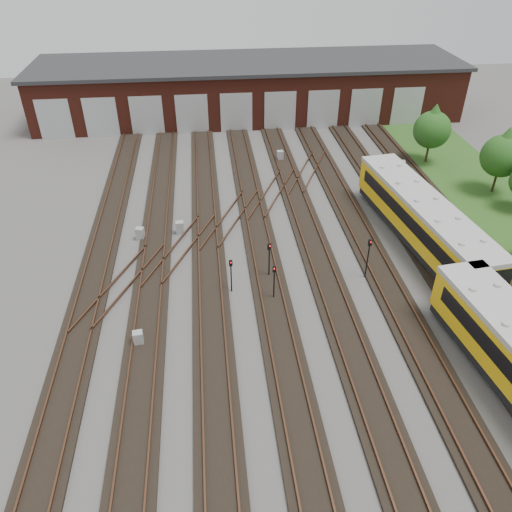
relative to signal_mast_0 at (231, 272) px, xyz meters
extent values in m
plane|color=#454340|center=(4.59, -4.67, -1.63)|extent=(120.00, 120.00, 0.00)
cube|color=black|center=(-9.41, -4.67, -1.54)|extent=(2.40, 70.00, 0.18)
cube|color=#503020|center=(-10.13, -4.67, -1.38)|extent=(0.10, 70.00, 0.15)
cube|color=#503020|center=(-8.69, -4.67, -1.38)|extent=(0.10, 70.00, 0.15)
cube|color=black|center=(-5.41, -4.67, -1.54)|extent=(2.40, 70.00, 0.18)
cube|color=#503020|center=(-6.13, -4.67, -1.38)|extent=(0.10, 70.00, 0.15)
cube|color=#503020|center=(-4.69, -4.67, -1.38)|extent=(0.10, 70.00, 0.15)
cube|color=black|center=(-1.41, -4.67, -1.54)|extent=(2.40, 70.00, 0.18)
cube|color=#503020|center=(-2.13, -4.67, -1.38)|extent=(0.10, 70.00, 0.15)
cube|color=#503020|center=(-0.69, -4.67, -1.38)|extent=(0.10, 70.00, 0.15)
cube|color=black|center=(2.59, -4.67, -1.54)|extent=(2.40, 70.00, 0.18)
cube|color=#503020|center=(1.87, -4.67, -1.38)|extent=(0.10, 70.00, 0.15)
cube|color=#503020|center=(3.31, -4.67, -1.38)|extent=(0.10, 70.00, 0.15)
cube|color=black|center=(6.59, -4.67, -1.54)|extent=(2.40, 70.00, 0.18)
cube|color=#503020|center=(5.87, -4.67, -1.38)|extent=(0.10, 70.00, 0.15)
cube|color=#503020|center=(7.31, -4.67, -1.38)|extent=(0.10, 70.00, 0.15)
cube|color=black|center=(10.59, -4.67, -1.54)|extent=(2.40, 70.00, 0.18)
cube|color=#503020|center=(9.87, -4.67, -1.38)|extent=(0.10, 70.00, 0.15)
cube|color=#503020|center=(11.31, -4.67, -1.38)|extent=(0.10, 70.00, 0.15)
cube|color=black|center=(14.59, -4.67, -1.54)|extent=(2.40, 70.00, 0.18)
cube|color=#503020|center=(13.87, -4.67, -1.38)|extent=(0.10, 70.00, 0.15)
cube|color=#503020|center=(15.31, -4.67, -1.38)|extent=(0.10, 70.00, 0.15)
cube|color=#503020|center=(-3.41, 5.33, -1.38)|extent=(5.40, 9.62, 0.15)
cube|color=#503020|center=(0.59, 9.33, -1.38)|extent=(5.40, 9.62, 0.15)
cube|color=#503020|center=(4.59, 13.33, -1.38)|extent=(5.40, 9.62, 0.15)
cube|color=#503020|center=(-7.41, 1.33, -1.38)|extent=(5.40, 9.62, 0.15)
cube|color=#503020|center=(8.59, 17.33, -1.38)|extent=(5.40, 9.62, 0.15)
cube|color=#582016|center=(4.59, 35.33, 1.37)|extent=(50.00, 12.00, 6.00)
cube|color=#2A2A2D|center=(4.59, 35.33, 4.52)|extent=(51.00, 12.50, 0.40)
cube|color=#AEB1B4|center=(-17.41, 29.31, 0.57)|extent=(3.60, 0.12, 4.40)
cube|color=#AEB1B4|center=(-12.41, 29.31, 0.57)|extent=(3.60, 0.12, 4.40)
cube|color=#AEB1B4|center=(-7.41, 29.31, 0.57)|extent=(3.60, 0.12, 4.40)
cube|color=#AEB1B4|center=(-2.41, 29.31, 0.57)|extent=(3.60, 0.12, 4.40)
cube|color=#AEB1B4|center=(2.59, 29.31, 0.57)|extent=(3.60, 0.12, 4.40)
cube|color=#AEB1B4|center=(7.59, 29.31, 0.57)|extent=(3.60, 0.12, 4.40)
cube|color=#AEB1B4|center=(12.59, 29.31, 0.57)|extent=(3.60, 0.12, 4.40)
cube|color=#AEB1B4|center=(17.59, 29.31, 0.57)|extent=(3.60, 0.12, 4.40)
cube|color=#AEB1B4|center=(22.59, 29.31, 0.57)|extent=(3.60, 0.12, 4.40)
cube|color=black|center=(14.59, 4.28, -0.97)|extent=(4.56, 16.84, 0.67)
cube|color=#E19D0C|center=(14.59, 4.28, 0.58)|extent=(4.89, 16.88, 2.44)
cube|color=#B7B7B3|center=(14.59, 4.28, 1.97)|extent=(5.00, 16.89, 0.33)
cube|color=black|center=(13.13, 4.10, 0.86)|extent=(1.85, 14.55, 0.94)
cube|color=black|center=(16.04, 4.46, 0.86)|extent=(1.85, 14.55, 0.94)
cylinder|color=black|center=(0.00, 0.00, -0.58)|extent=(0.09, 0.09, 2.11)
cube|color=black|center=(0.00, 0.00, 0.69)|extent=(0.23, 0.15, 0.43)
sphere|color=red|center=(0.00, -0.08, 0.77)|extent=(0.10, 0.10, 0.10)
cylinder|color=black|center=(2.70, -1.12, -0.52)|extent=(0.09, 0.09, 2.23)
cube|color=black|center=(2.70, -1.12, 0.81)|extent=(0.25, 0.18, 0.44)
sphere|color=red|center=(2.70, -1.21, 0.90)|extent=(0.11, 0.11, 0.11)
cylinder|color=black|center=(2.70, 1.34, -0.49)|extent=(0.09, 0.09, 2.28)
cube|color=black|center=(2.70, 1.34, 0.88)|extent=(0.27, 0.21, 0.47)
sphere|color=red|center=(2.70, 1.24, 0.98)|extent=(0.11, 0.11, 0.11)
cylinder|color=black|center=(9.37, 0.57, -0.32)|extent=(0.09, 0.09, 2.64)
cube|color=black|center=(9.37, 0.57, 1.23)|extent=(0.25, 0.17, 0.47)
sphere|color=red|center=(9.37, 0.48, 1.33)|extent=(0.11, 0.11, 0.11)
cube|color=#9EA1A3|center=(-5.77, -4.41, -1.15)|extent=(0.63, 0.54, 0.96)
cube|color=#9EA1A3|center=(-6.59, 7.19, -1.13)|extent=(0.70, 0.62, 1.00)
cube|color=#9EA1A3|center=(-3.55, 7.75, -1.12)|extent=(0.65, 0.55, 1.03)
cube|color=#9EA1A3|center=(6.36, 20.73, -1.12)|extent=(0.65, 0.56, 1.03)
cube|color=#9EA1A3|center=(17.73, 16.89, -1.09)|extent=(0.70, 0.60, 1.09)
cylinder|color=#2F2615|center=(21.02, 18.75, -0.71)|extent=(0.22, 0.22, 1.85)
sphere|color=#184C15|center=(21.02, 18.75, 1.76)|extent=(3.60, 3.60, 3.60)
cone|color=#184C15|center=(21.02, 18.75, 3.05)|extent=(3.09, 3.09, 2.57)
cylinder|color=#2F2615|center=(24.51, 11.80, -0.69)|extent=(0.21, 0.21, 1.90)
sphere|color=#184C15|center=(24.51, 11.80, 1.84)|extent=(3.69, 3.69, 3.69)
cone|color=#184C15|center=(24.51, 11.80, 3.16)|extent=(3.16, 3.16, 2.64)
sphere|color=#184C15|center=(22.92, 23.15, -1.01)|extent=(1.24, 1.24, 1.24)
sphere|color=#184C15|center=(25.42, 30.33, -0.96)|extent=(1.36, 1.36, 1.36)
camera|label=1|loc=(-1.20, -26.20, 19.48)|focal=35.00mm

